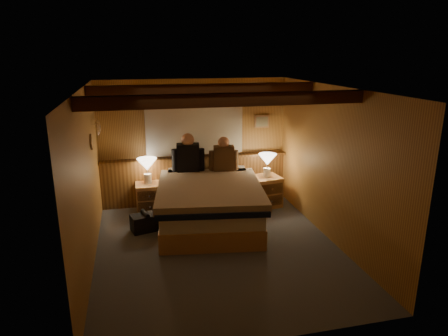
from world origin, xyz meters
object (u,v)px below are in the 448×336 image
object	(u,v)px
bed	(209,203)
person_left	(188,156)
lamp_right	(267,161)
nightstand_right	(266,191)
nightstand_left	(149,197)
person_right	(224,157)
duffel_bag	(146,222)
lamp_left	(147,166)

from	to	relation	value
bed	person_left	size ratio (longest dim) A/B	3.28
lamp_right	person_left	world-z (taller)	person_left
bed	nightstand_right	bearing A→B (deg)	35.25
nightstand_left	person_right	bearing A→B (deg)	-5.07
duffel_bag	nightstand_left	bearing A→B (deg)	67.12
lamp_left	bed	bearing A→B (deg)	-42.83
lamp_left	lamp_right	bearing A→B (deg)	-7.52
nightstand_right	lamp_right	bearing A→B (deg)	-37.50
person_left	person_right	world-z (taller)	person_left
lamp_right	bed	bearing A→B (deg)	-153.55
person_left	bed	bearing A→B (deg)	-66.39
nightstand_right	person_right	xyz separation A→B (m)	(-0.81, 0.09, 0.71)
person_left	person_right	bearing A→B (deg)	-1.49
nightstand_right	lamp_left	size ratio (longest dim) A/B	1.25
lamp_left	lamp_right	size ratio (longest dim) A/B	1.06
bed	nightstand_right	distance (m)	1.38
nightstand_left	lamp_right	xyz separation A→B (m)	(2.21, -0.25, 0.63)
nightstand_left	duffel_bag	bearing A→B (deg)	-96.28
nightstand_left	duffel_bag	distance (m)	0.88
nightstand_left	duffel_bag	size ratio (longest dim) A/B	1.01
duffel_bag	lamp_left	bearing A→B (deg)	68.01
bed	lamp_left	distance (m)	1.42
nightstand_left	bed	bearing A→B (deg)	-40.53
bed	lamp_left	bearing A→B (deg)	145.42
bed	nightstand_left	distance (m)	1.31
lamp_left	duffel_bag	world-z (taller)	lamp_left
bed	duffel_bag	distance (m)	1.11
nightstand_right	bed	bearing A→B (deg)	-161.51
lamp_right	duffel_bag	xyz separation A→B (m)	(-2.33, -0.61, -0.75)
nightstand_left	person_right	xyz separation A→B (m)	(1.39, -0.15, 0.74)
person_right	duffel_bag	world-z (taller)	person_right
nightstand_left	nightstand_right	bearing A→B (deg)	-5.11
lamp_left	person_left	distance (m)	0.77
lamp_left	nightstand_right	bearing A→B (deg)	-7.36
bed	person_left	distance (m)	1.07
duffel_bag	person_left	bearing A→B (deg)	28.25
nightstand_left	person_left	bearing A→B (deg)	-2.46
bed	lamp_right	world-z (taller)	lamp_right
person_right	nightstand_right	bearing A→B (deg)	2.04
bed	nightstand_right	world-z (taller)	bed
nightstand_left	nightstand_right	xyz separation A→B (m)	(2.20, -0.24, 0.03)
bed	nightstand_left	xyz separation A→B (m)	(-0.97, 0.87, -0.12)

